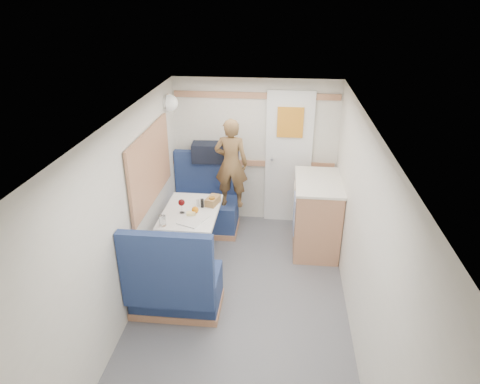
# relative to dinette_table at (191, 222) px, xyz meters

# --- Properties ---
(floor) EXTENTS (4.50, 4.50, 0.00)m
(floor) POSITION_rel_dinette_table_xyz_m (0.65, -1.00, -0.57)
(floor) COLOR #515156
(floor) RESTS_ON ground
(ceiling) EXTENTS (4.50, 4.50, 0.00)m
(ceiling) POSITION_rel_dinette_table_xyz_m (0.65, -1.00, 1.43)
(ceiling) COLOR silver
(ceiling) RESTS_ON wall_back
(wall_back) EXTENTS (2.20, 0.02, 2.00)m
(wall_back) POSITION_rel_dinette_table_xyz_m (0.65, 1.25, 0.43)
(wall_back) COLOR silver
(wall_back) RESTS_ON floor
(wall_left) EXTENTS (0.02, 4.50, 2.00)m
(wall_left) POSITION_rel_dinette_table_xyz_m (-0.45, -1.00, 0.43)
(wall_left) COLOR silver
(wall_left) RESTS_ON floor
(wall_right) EXTENTS (0.02, 4.50, 2.00)m
(wall_right) POSITION_rel_dinette_table_xyz_m (1.75, -1.00, 0.43)
(wall_right) COLOR silver
(wall_right) RESTS_ON floor
(oak_trim_low) EXTENTS (2.15, 0.02, 0.08)m
(oak_trim_low) POSITION_rel_dinette_table_xyz_m (0.65, 1.23, 0.28)
(oak_trim_low) COLOR #9E6847
(oak_trim_low) RESTS_ON wall_back
(oak_trim_high) EXTENTS (2.15, 0.02, 0.08)m
(oak_trim_high) POSITION_rel_dinette_table_xyz_m (0.65, 1.23, 1.21)
(oak_trim_high) COLOR #9E6847
(oak_trim_high) RESTS_ON wall_back
(side_window) EXTENTS (0.04, 1.30, 0.72)m
(side_window) POSITION_rel_dinette_table_xyz_m (-0.43, 0.00, 0.68)
(side_window) COLOR gray
(side_window) RESTS_ON wall_left
(rear_door) EXTENTS (0.62, 0.12, 1.86)m
(rear_door) POSITION_rel_dinette_table_xyz_m (1.10, 1.22, 0.41)
(rear_door) COLOR white
(rear_door) RESTS_ON wall_back
(dinette_table) EXTENTS (0.62, 0.92, 0.72)m
(dinette_table) POSITION_rel_dinette_table_xyz_m (0.00, 0.00, 0.00)
(dinette_table) COLOR white
(dinette_table) RESTS_ON floor
(bench_far) EXTENTS (0.90, 0.59, 1.05)m
(bench_far) POSITION_rel_dinette_table_xyz_m (-0.00, 0.86, -0.27)
(bench_far) COLOR navy
(bench_far) RESTS_ON floor
(bench_near) EXTENTS (0.90, 0.59, 1.05)m
(bench_near) POSITION_rel_dinette_table_xyz_m (-0.00, -0.86, -0.27)
(bench_near) COLOR navy
(bench_near) RESTS_ON floor
(ledge) EXTENTS (0.90, 0.14, 0.04)m
(ledge) POSITION_rel_dinette_table_xyz_m (-0.00, 1.12, 0.31)
(ledge) COLOR #9E6847
(ledge) RESTS_ON bench_far
(dome_light) EXTENTS (0.20, 0.20, 0.20)m
(dome_light) POSITION_rel_dinette_table_xyz_m (-0.39, 0.85, 1.18)
(dome_light) COLOR white
(dome_light) RESTS_ON wall_left
(galley_counter) EXTENTS (0.57, 0.92, 0.92)m
(galley_counter) POSITION_rel_dinette_table_xyz_m (1.47, 0.55, -0.10)
(galley_counter) COLOR #9E6847
(galley_counter) RESTS_ON floor
(person) EXTENTS (0.44, 0.30, 1.16)m
(person) POSITION_rel_dinette_table_xyz_m (0.38, 0.73, 0.46)
(person) COLOR brown
(person) RESTS_ON bench_far
(duffel_bag) EXTENTS (0.54, 0.29, 0.25)m
(duffel_bag) POSITION_rel_dinette_table_xyz_m (0.07, 1.12, 0.46)
(duffel_bag) COLOR black
(duffel_bag) RESTS_ON ledge
(tray) EXTENTS (0.34, 0.38, 0.02)m
(tray) POSITION_rel_dinette_table_xyz_m (0.08, -0.23, 0.16)
(tray) COLOR white
(tray) RESTS_ON dinette_table
(orange_fruit) EXTENTS (0.08, 0.08, 0.08)m
(orange_fruit) POSITION_rel_dinette_table_xyz_m (0.07, -0.08, 0.21)
(orange_fruit) COLOR orange
(orange_fruit) RESTS_ON tray
(cheese_block) EXTENTS (0.11, 0.07, 0.03)m
(cheese_block) POSITION_rel_dinette_table_xyz_m (0.03, -0.13, 0.19)
(cheese_block) COLOR #EBD787
(cheese_block) RESTS_ON tray
(wine_glass) EXTENTS (0.08, 0.08, 0.17)m
(wine_glass) POSITION_rel_dinette_table_xyz_m (-0.09, -0.06, 0.28)
(wine_glass) COLOR white
(wine_glass) RESTS_ON dinette_table
(tumbler_left) EXTENTS (0.07, 0.07, 0.12)m
(tumbler_left) POSITION_rel_dinette_table_xyz_m (-0.23, -0.37, 0.21)
(tumbler_left) COLOR white
(tumbler_left) RESTS_ON dinette_table
(beer_glass) EXTENTS (0.07, 0.07, 0.11)m
(beer_glass) POSITION_rel_dinette_table_xyz_m (0.22, 0.15, 0.21)
(beer_glass) COLOR #895613
(beer_glass) RESTS_ON dinette_table
(pepper_grinder) EXTENTS (0.04, 0.04, 0.10)m
(pepper_grinder) POSITION_rel_dinette_table_xyz_m (0.12, 0.10, 0.21)
(pepper_grinder) COLOR black
(pepper_grinder) RESTS_ON dinette_table
(salt_grinder) EXTENTS (0.04, 0.04, 0.09)m
(salt_grinder) POSITION_rel_dinette_table_xyz_m (0.06, 0.13, 0.20)
(salt_grinder) COLOR silver
(salt_grinder) RESTS_ON dinette_table
(bread_loaf) EXTENTS (0.17, 0.24, 0.09)m
(bread_loaf) POSITION_rel_dinette_table_xyz_m (0.22, 0.19, 0.20)
(bread_loaf) COLOR brown
(bread_loaf) RESTS_ON dinette_table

